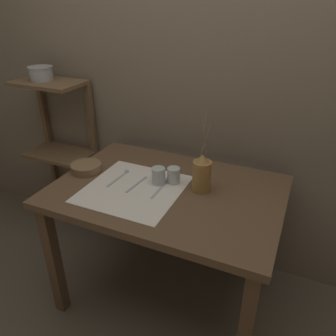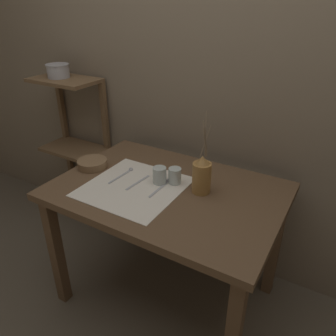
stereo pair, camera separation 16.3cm
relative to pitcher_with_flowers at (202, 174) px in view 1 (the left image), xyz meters
name	(u,v)px [view 1 (the left image)]	position (x,y,z in m)	size (l,w,h in m)	color
ground_plane	(167,293)	(-0.17, -0.06, -0.87)	(12.00, 12.00, 0.00)	brown
stone_wall_back	(203,85)	(-0.17, 0.46, 0.33)	(7.00, 0.06, 2.40)	#7A6B56
wooden_table	(167,205)	(-0.17, -0.06, -0.20)	(1.18, 0.82, 0.77)	brown
wooden_shelf_unit	(61,132)	(-1.17, 0.31, -0.07)	(0.47, 0.29, 1.17)	brown
linen_cloth	(134,189)	(-0.32, -0.14, -0.09)	(0.49, 0.49, 0.00)	silver
pitcher_with_flowers	(202,174)	(0.00, 0.00, 0.00)	(0.10, 0.10, 0.42)	olive
wooden_bowl	(86,168)	(-0.67, -0.07, -0.07)	(0.17, 0.17, 0.04)	brown
glass_tumbler_near	(158,176)	(-0.23, -0.03, -0.05)	(0.07, 0.07, 0.09)	#B7C1BC
glass_tumbler_far	(174,175)	(-0.16, 0.01, -0.05)	(0.07, 0.07, 0.09)	#B7C1BC
spoon_inner	(123,174)	(-0.45, -0.03, -0.09)	(0.03, 0.20, 0.02)	#A8A8AD
knife_center	(137,184)	(-0.33, -0.10, -0.09)	(0.03, 0.19, 0.00)	#A8A8AD
spoon_outer	(164,184)	(-0.19, -0.04, -0.09)	(0.02, 0.20, 0.02)	#A8A8AD
metal_pot_large	(41,73)	(-1.22, 0.27, 0.35)	(0.16, 0.16, 0.09)	#A8A8AD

